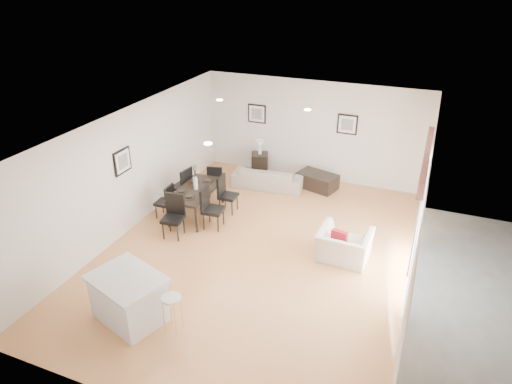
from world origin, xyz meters
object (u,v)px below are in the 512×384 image
at_px(dining_chair_foot, 216,179).
at_px(bar_stool, 171,302).
at_px(dining_chair_head, 174,213).
at_px(kitchen_island, 129,298).
at_px(sofa, 268,177).
at_px(armchair, 344,246).
at_px(side_table, 260,164).
at_px(dining_table, 196,192).
at_px(dining_chair_efar, 225,192).
at_px(dining_chair_wfar, 184,184).
at_px(dining_chair_wnear, 167,200).
at_px(dining_chair_enear, 209,205).
at_px(coffee_table, 317,181).

distance_m(dining_chair_foot, bar_stool, 4.78).
height_order(dining_chair_head, dining_chair_foot, dining_chair_head).
distance_m(kitchen_island, bar_stool, 0.84).
xyz_separation_m(sofa, armchair, (2.58, -2.57, 0.06)).
bearing_deg(kitchen_island, side_table, 109.59).
relative_size(dining_table, dining_chair_head, 1.70).
bearing_deg(dining_chair_foot, sofa, -147.49).
relative_size(kitchen_island, bar_stool, 2.07).
xyz_separation_m(armchair, dining_chair_efar, (-3.06, 0.96, 0.18)).
xyz_separation_m(dining_chair_wfar, kitchen_island, (1.23, -3.94, -0.10)).
relative_size(dining_chair_efar, dining_chair_foot, 1.05).
height_order(sofa, dining_chair_head, dining_chair_head).
bearing_deg(kitchen_island, dining_chair_wnear, 129.70).
relative_size(dining_chair_enear, dining_chair_foot, 1.13).
distance_m(coffee_table, side_table, 1.77).
distance_m(dining_chair_head, kitchen_island, 2.67).
bearing_deg(dining_chair_foot, dining_chair_enear, 98.46).
bearing_deg(dining_chair_foot, bar_stool, 95.41).
height_order(dining_chair_wnear, dining_chair_foot, dining_chair_foot).
relative_size(dining_table, dining_chair_wfar, 1.75).
xyz_separation_m(dining_chair_enear, side_table, (-0.02, 3.12, -0.24)).
relative_size(dining_chair_wfar, dining_chair_head, 0.97).
relative_size(dining_chair_foot, coffee_table, 0.85).
xyz_separation_m(dining_table, side_table, (0.53, 2.72, -0.29)).
relative_size(dining_chair_head, dining_chair_foot, 1.11).
bearing_deg(dining_chair_foot, dining_chair_wnear, 54.64).
height_order(armchair, dining_table, dining_table).
bearing_deg(dining_chair_efar, bar_stool, -167.80).
distance_m(dining_chair_enear, side_table, 3.13).
height_order(dining_chair_efar, dining_chair_head, dining_chair_head).
height_order(armchair, dining_chair_efar, dining_chair_efar).
xyz_separation_m(armchair, side_table, (-3.09, 3.28, -0.03)).
xyz_separation_m(armchair, coffee_table, (-1.34, 3.00, -0.13)).
distance_m(armchair, dining_chair_head, 3.66).
xyz_separation_m(dining_chair_enear, dining_chair_head, (-0.56, -0.57, -0.01)).
bearing_deg(dining_chair_foot, dining_chair_efar, 119.89).
distance_m(dining_table, bar_stool, 3.86).
height_order(dining_chair_efar, coffee_table, dining_chair_efar).
bearing_deg(side_table, dining_chair_enear, -89.58).
distance_m(dining_chair_efar, kitchen_island, 3.95).
height_order(armchair, bar_stool, bar_stool).
bearing_deg(coffee_table, dining_chair_foot, -130.68).
xyz_separation_m(sofa, kitchen_island, (-0.37, -5.57, 0.15)).
height_order(dining_chair_efar, kitchen_island, dining_chair_efar).
bearing_deg(side_table, kitchen_island, -88.71).
relative_size(armchair, dining_table, 0.62).
distance_m(dining_chair_wnear, dining_chair_enear, 1.12).
height_order(dining_table, dining_chair_wfar, dining_chair_wfar).
bearing_deg(sofa, coffee_table, -167.41).
xyz_separation_m(side_table, bar_stool, (0.96, -6.27, 0.29)).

